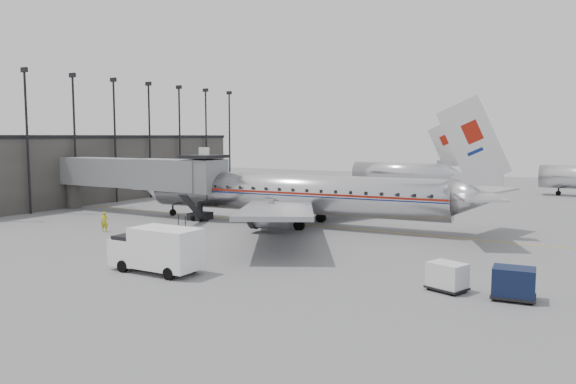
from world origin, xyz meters
name	(u,v)px	position (x,y,z in m)	size (l,w,h in m)	color
ground	(260,233)	(0.00, 0.00, 0.00)	(160.00, 160.00, 0.00)	slate
terminal	(80,169)	(-34.00, 10.00, 4.00)	(12.00, 46.00, 8.00)	#3C3836
apron_line	(323,226)	(3.00, 6.00, 0.01)	(0.15, 60.00, 0.01)	gold
jet_bridge	(144,175)	(-16.66, 3.67, 4.18)	(21.00, 6.20, 7.10)	slate
floodlight_masts	(133,135)	(-27.50, 13.00, 8.36)	(0.90, 42.25, 15.25)	black
distant_aircraft_near	(401,172)	(-1.79, 42.00, 2.73)	(16.39, 3.20, 10.26)	silver
airliner	(299,194)	(0.72, 5.44, 2.89)	(36.37, 33.60, 11.50)	silver
service_van	(156,249)	(1.88, -14.54, 1.45)	(5.86, 2.36, 2.75)	white
baggage_cart_navy	(514,283)	(21.48, -10.00, 0.88)	(2.25, 1.79, 1.66)	#0D1634
baggage_cart_white	(447,276)	(18.17, -10.00, 0.81)	(2.32, 2.04, 1.52)	silver
ramp_worker	(105,222)	(-12.00, -6.00, 0.87)	(0.63, 0.42, 1.74)	gold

